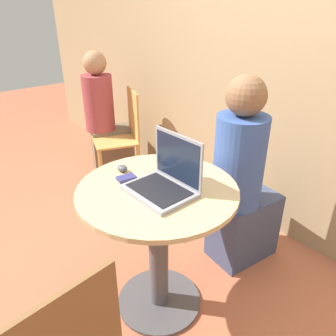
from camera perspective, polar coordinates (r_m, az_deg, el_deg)
ground_plane at (r=2.10m, az=-1.52°, el=-22.13°), size 12.00×12.00×0.00m
back_wall at (r=2.30m, az=21.90°, el=17.96°), size 7.00×0.05×2.60m
round_table at (r=1.73m, az=-1.74°, el=-10.52°), size 0.79×0.79×0.78m
laptop at (r=1.55m, az=-0.41°, el=-2.02°), size 0.32×0.25×0.27m
cell_phone at (r=1.68m, az=-7.28°, el=-1.73°), size 0.07×0.10×0.02m
computer_mouse at (r=1.76m, az=-7.95°, el=-0.05°), size 0.06×0.05×0.04m
person_seated at (r=2.11m, az=12.70°, el=-3.55°), size 0.34×0.48×1.25m
chair_background at (r=3.17m, az=-7.98°, el=5.57°), size 0.52×0.52×0.87m
person_background at (r=3.35m, az=-10.86°, el=7.82°), size 0.40×0.47×1.20m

